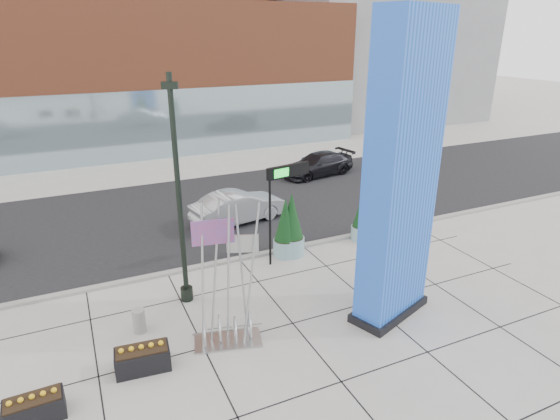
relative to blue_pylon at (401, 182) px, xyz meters
name	(u,v)px	position (x,y,z in m)	size (l,w,h in m)	color
ground	(253,315)	(-4.24, 1.78, -4.65)	(160.00, 160.00, 0.00)	#9E9991
street_asphalt	(182,215)	(-4.24, 11.78, -4.64)	(80.00, 12.00, 0.02)	black
curb_edge	(217,263)	(-4.24, 5.78, -4.59)	(80.00, 0.30, 0.12)	gray
tower_podium	(137,77)	(-3.24, 28.78, 0.85)	(34.00, 10.00, 11.00)	#9E4C2D
tower_glass_front	(152,125)	(-3.24, 23.98, -2.15)	(34.00, 0.60, 5.00)	#8CA5B2
building_grey_parking	(367,30)	(21.76, 33.78, 4.35)	(20.00, 18.00, 18.00)	slate
blue_pylon	(401,182)	(0.00, 0.00, 0.00)	(3.15, 2.19, 9.63)	#0C46B7
lamp_post	(180,216)	(-6.01, 3.66, -1.46)	(0.53, 0.43, 7.81)	black
public_art_sculpture	(227,307)	(-5.45, 0.78, -3.44)	(2.22, 1.49, 4.61)	#B2B5B7
concrete_bollard	(139,321)	(-7.84, 2.42, -4.26)	(0.40, 0.40, 0.79)	gray
overhead_street_sign	(286,181)	(-1.55, 4.87, -1.15)	(1.92, 0.49, 4.08)	black
round_planter_east	(362,217)	(2.51, 5.38, -3.55)	(0.93, 0.93, 2.33)	#88B2B7
round_planter_mid	(292,226)	(-1.04, 5.38, -3.34)	(1.10, 1.10, 2.76)	#88B2B7
round_planter_west	(285,229)	(-1.33, 5.38, -3.44)	(1.02, 1.02, 2.56)	#88B2B7
box_planter_north	(34,408)	(-10.76, -0.17, -4.31)	(1.39, 0.73, 0.75)	black
box_planter_south	(143,358)	(-8.04, 0.58, -4.27)	(1.56, 0.89, 0.82)	black
car_silver_mid	(239,207)	(-1.84, 9.69, -3.86)	(1.67, 4.78, 1.58)	#AEB0B6
car_dark_east	(318,164)	(5.66, 15.11, -3.92)	(2.05, 5.04, 1.46)	black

